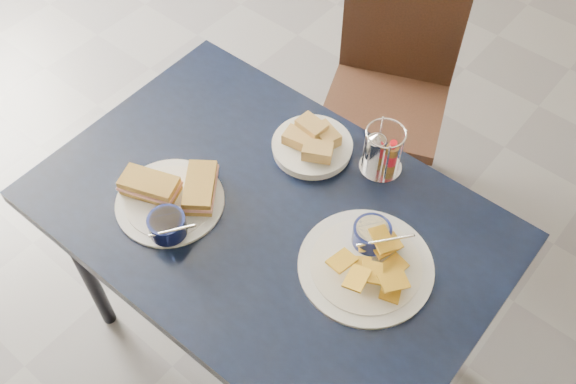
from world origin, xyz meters
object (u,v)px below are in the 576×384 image
Objects in this scene: plantain_plate at (368,257)px; condiment_caddy at (381,152)px; dining_table at (269,229)px; chair_far at (400,80)px; bread_basket at (313,144)px; sandwich_plate at (172,199)px.

condiment_caddy is at bearing 119.90° from plantain_plate.
plantain_plate is 2.30× the size of condiment_caddy.
chair_far is (-0.14, 0.85, -0.18)m from dining_table.
condiment_caddy reaches higher than bread_basket.
bread_basket is at bearing -157.96° from condiment_caddy.
chair_far is 1.02m from sandwich_plate.
chair_far is at bearing 115.56° from condiment_caddy.
plantain_plate is (0.27, 0.05, 0.09)m from dining_table.
chair_far is 2.87× the size of sandwich_plate.
bread_basket is (0.15, 0.36, -0.00)m from sandwich_plate.
plantain_plate is at bearing -63.05° from chair_far.
dining_table is 0.34m from condiment_caddy.
dining_table is 3.78× the size of sandwich_plate.
chair_far is at bearing 98.98° from bread_basket.
dining_table is 0.26m from sandwich_plate.
sandwich_plate is at bearing -146.00° from dining_table.
sandwich_plate is 0.39m from bread_basket.
condiment_caddy is (0.32, 0.43, 0.03)m from sandwich_plate.
chair_far is at bearing 86.90° from sandwich_plate.
dining_table is at bearing -112.49° from condiment_caddy.
sandwich_plate and plantain_plate have the same top height.
bread_basket is 0.18m from condiment_caddy.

